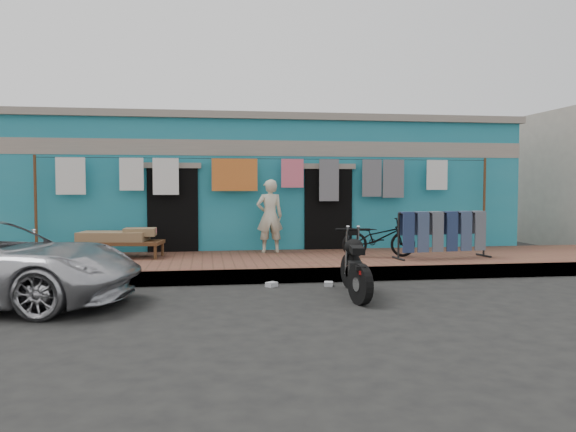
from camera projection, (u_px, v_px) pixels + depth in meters
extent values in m
plane|color=black|center=(308.00, 300.00, 8.31)|extent=(80.00, 80.00, 0.00)
cube|color=brown|center=(281.00, 264.00, 11.27)|extent=(28.00, 3.00, 0.25)
cube|color=gray|center=(292.00, 276.00, 9.83)|extent=(28.00, 0.10, 0.25)
cube|color=teal|center=(261.00, 190.00, 15.14)|extent=(12.00, 5.00, 3.20)
cube|color=#9E9384|center=(271.00, 148.00, 12.68)|extent=(12.00, 0.14, 0.35)
cube|color=#9E9384|center=(261.00, 127.00, 15.05)|extent=(12.20, 5.20, 0.16)
cube|color=black|center=(173.00, 215.00, 12.36)|extent=(1.10, 0.10, 2.10)
cube|color=black|center=(328.00, 214.00, 12.87)|extent=(1.10, 0.10, 2.10)
cylinder|color=brown|center=(36.00, 205.00, 11.71)|extent=(0.06, 0.06, 2.10)
cylinder|color=brown|center=(484.00, 203.00, 13.17)|extent=(0.06, 0.06, 2.10)
cylinder|color=black|center=(273.00, 159.00, 12.39)|extent=(10.00, 0.01, 0.01)
cube|color=silver|center=(71.00, 176.00, 11.78)|extent=(0.60, 0.02, 0.78)
cube|color=silver|center=(132.00, 174.00, 11.96)|extent=(0.50, 0.02, 0.70)
cube|color=silver|center=(166.00, 176.00, 12.07)|extent=(0.55, 0.02, 0.79)
cube|color=#CC4C26|center=(235.00, 175.00, 12.28)|extent=(1.00, 0.02, 0.71)
cube|color=#DE6077|center=(292.00, 173.00, 12.47)|extent=(0.50, 0.02, 0.63)
cube|color=slate|center=(329.00, 180.00, 12.60)|extent=(0.45, 0.02, 0.94)
cube|color=slate|center=(372.00, 178.00, 12.74)|extent=(0.45, 0.02, 0.84)
cube|color=slate|center=(393.00, 179.00, 12.82)|extent=(0.50, 0.02, 0.87)
cube|color=silver|center=(437.00, 175.00, 12.97)|extent=(0.50, 0.02, 0.69)
imported|color=beige|center=(270.00, 216.00, 12.19)|extent=(0.60, 0.42, 1.59)
imported|color=black|center=(379.00, 233.00, 11.45)|extent=(1.53, 0.65, 0.97)
cube|color=silver|center=(272.00, 284.00, 9.44)|extent=(0.23, 0.22, 0.08)
cube|color=silver|center=(363.00, 282.00, 9.67)|extent=(0.20, 0.22, 0.09)
cube|color=silver|center=(329.00, 284.00, 9.51)|extent=(0.18, 0.21, 0.07)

